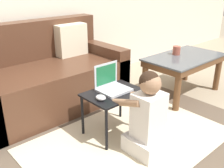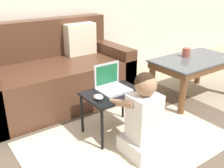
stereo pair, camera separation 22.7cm
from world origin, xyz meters
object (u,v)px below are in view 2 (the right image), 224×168
(computer_mouse, at_px, (98,97))
(cup_on_table, at_px, (186,52))
(couch, at_px, (54,76))
(laptop_desk, at_px, (114,98))
(coffee_table, at_px, (193,65))
(laptop, at_px, (112,86))
(person_seated, at_px, (143,120))

(computer_mouse, height_order, cup_on_table, cup_on_table)
(couch, distance_m, cup_on_table, 1.51)
(laptop_desk, bearing_deg, cup_on_table, 9.78)
(coffee_table, relative_size, laptop, 3.70)
(coffee_table, distance_m, person_seated, 1.28)
(cup_on_table, bearing_deg, laptop, -172.53)
(coffee_table, distance_m, laptop_desk, 1.20)
(laptop, distance_m, cup_on_table, 1.16)
(laptop, xyz_separation_m, computer_mouse, (-0.20, -0.08, -0.02))
(person_seated, distance_m, cup_on_table, 1.32)
(coffee_table, height_order, laptop, laptop)
(coffee_table, xyz_separation_m, laptop, (-1.17, -0.04, 0.04))
(couch, xyz_separation_m, person_seated, (0.16, -1.27, -0.01))
(couch, relative_size, computer_mouse, 17.02)
(person_seated, bearing_deg, laptop, 88.27)
(couch, relative_size, person_seated, 2.32)
(couch, height_order, laptop_desk, couch)
(laptop_desk, xyz_separation_m, cup_on_table, (1.17, 0.20, 0.17))
(laptop_desk, height_order, cup_on_table, cup_on_table)
(coffee_table, relative_size, person_seated, 1.39)
(coffee_table, distance_m, laptop, 1.17)
(laptop, relative_size, cup_on_table, 2.58)
(cup_on_table, bearing_deg, coffee_table, -80.61)
(couch, bearing_deg, coffee_table, -30.77)
(laptop_desk, relative_size, cup_on_table, 5.10)
(couch, height_order, cup_on_table, couch)
(person_seated, bearing_deg, couch, 97.36)
(coffee_table, bearing_deg, laptop_desk, -175.42)
(couch, xyz_separation_m, laptop_desk, (0.16, -0.90, 0.03))
(couch, relative_size, cup_on_table, 16.00)
(person_seated, bearing_deg, coffee_table, 21.69)
(coffee_table, xyz_separation_m, computer_mouse, (-1.37, -0.13, 0.02))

